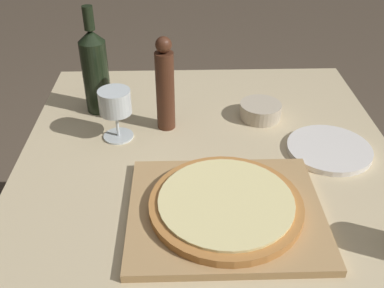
{
  "coord_description": "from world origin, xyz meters",
  "views": [
    {
      "loc": [
        -0.07,
        -0.76,
        1.4
      ],
      "look_at": [
        -0.04,
        0.1,
        0.81
      ],
      "focal_mm": 42.0,
      "sensor_mm": 36.0,
      "label": 1
    }
  ],
  "objects_px": {
    "pizza": "(226,204)",
    "wine_bottle": "(95,70)",
    "pepper_mill": "(165,86)",
    "small_bowl": "(260,111)",
    "wine_glass": "(115,104)"
  },
  "relations": [
    {
      "from": "pepper_mill",
      "to": "wine_glass",
      "type": "xyz_separation_m",
      "value": [
        -0.12,
        -0.05,
        -0.02
      ]
    },
    {
      "from": "pepper_mill",
      "to": "small_bowl",
      "type": "bearing_deg",
      "value": 8.84
    },
    {
      "from": "wine_glass",
      "to": "small_bowl",
      "type": "distance_m",
      "value": 0.4
    },
    {
      "from": "pizza",
      "to": "small_bowl",
      "type": "distance_m",
      "value": 0.41
    },
    {
      "from": "wine_bottle",
      "to": "wine_glass",
      "type": "xyz_separation_m",
      "value": [
        0.07,
        -0.15,
        -0.03
      ]
    },
    {
      "from": "wine_bottle",
      "to": "small_bowl",
      "type": "distance_m",
      "value": 0.47
    },
    {
      "from": "pepper_mill",
      "to": "small_bowl",
      "type": "relative_size",
      "value": 2.22
    },
    {
      "from": "wine_bottle",
      "to": "pepper_mill",
      "type": "height_order",
      "value": "wine_bottle"
    },
    {
      "from": "wine_bottle",
      "to": "small_bowl",
      "type": "relative_size",
      "value": 2.61
    },
    {
      "from": "wine_bottle",
      "to": "pepper_mill",
      "type": "relative_size",
      "value": 1.18
    },
    {
      "from": "wine_bottle",
      "to": "wine_glass",
      "type": "distance_m",
      "value": 0.16
    },
    {
      "from": "wine_bottle",
      "to": "small_bowl",
      "type": "bearing_deg",
      "value": -7.5
    },
    {
      "from": "wine_glass",
      "to": "wine_bottle",
      "type": "bearing_deg",
      "value": 114.86
    },
    {
      "from": "wine_bottle",
      "to": "pepper_mill",
      "type": "xyz_separation_m",
      "value": [
        0.19,
        -0.1,
        -0.0
      ]
    },
    {
      "from": "pizza",
      "to": "wine_bottle",
      "type": "relative_size",
      "value": 1.06
    }
  ]
}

